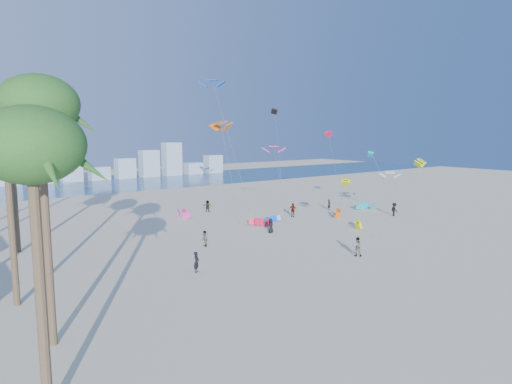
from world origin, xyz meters
TOP-DOWN VIEW (x-y plane):
  - ground at (0.00, 0.00)m, footprint 220.00×220.00m
  - ocean at (0.00, 72.00)m, footprint 220.00×220.00m
  - kitesurfer_near at (-8.96, 7.98)m, footprint 0.71×0.69m
  - kitesurfer_mid at (4.57, 3.37)m, footprint 1.04×1.05m
  - kitesurfers_far at (10.88, 19.43)m, footprint 28.73×18.79m
  - grounded_kites at (11.88, 19.54)m, footprint 25.58×21.11m
  - flying_kites at (14.33, 22.34)m, footprint 25.52×29.22m
  - distant_skyline at (-1.19, 82.00)m, footprint 85.00×3.00m

SIDE VIEW (x-z plane):
  - ground at x=0.00m, z-range 0.00..0.00m
  - ocean at x=0.00m, z-range 0.01..0.01m
  - grounded_kites at x=11.88m, z-range -0.04..0.95m
  - kitesurfer_near at x=-8.96m, z-range 0.00..1.64m
  - kitesurfers_far at x=10.88m, z-range -0.08..1.74m
  - kitesurfer_mid at x=4.57m, z-range 0.00..1.71m
  - distant_skyline at x=-1.19m, z-range -1.11..7.29m
  - flying_kites at x=14.33m, z-range 1.83..20.42m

